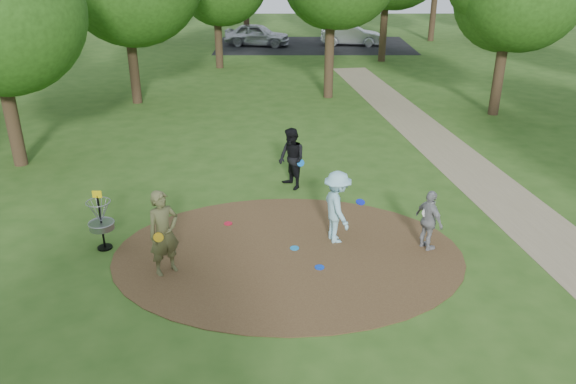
{
  "coord_description": "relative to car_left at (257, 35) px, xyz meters",
  "views": [
    {
      "loc": [
        -0.05,
        -11.73,
        6.87
      ],
      "look_at": [
        0.0,
        1.2,
        1.1
      ],
      "focal_mm": 35.0,
      "sensor_mm": 36.0,
      "label": 1
    }
  ],
  "objects": [
    {
      "name": "disc_ground_blue",
      "position": [
        2.82,
        -30.41,
        -0.76
      ],
      "size": [
        0.22,
        0.22,
        0.02
      ],
      "primitive_type": "cylinder",
      "color": "blue",
      "rests_on": "dirt_clearing"
    },
    {
      "name": "car_left",
      "position": [
        0.0,
        0.0,
        0.0
      ],
      "size": [
        4.9,
        2.71,
        1.58
      ],
      "primitive_type": "imported",
      "rotation": [
        0.0,
        0.0,
        1.38
      ],
      "color": "#B6B7BF",
      "rests_on": "ground"
    },
    {
      "name": "footpath",
      "position": [
        8.61,
        -27.75,
        -0.78
      ],
      "size": [
        7.55,
        39.89,
        0.01
      ],
      "primitive_type": "cube",
      "rotation": [
        0.0,
        0.0,
        0.14
      ],
      "color": "#8C7A5B",
      "rests_on": "ground"
    },
    {
      "name": "player_walking_with_disc",
      "position": [
        2.22,
        -25.75,
        0.15
      ],
      "size": [
        1.07,
        1.14,
        1.87
      ],
      "color": "black",
      "rests_on": "ground"
    },
    {
      "name": "car_right",
      "position": [
        6.8,
        0.17,
        -0.07
      ],
      "size": [
        4.48,
        1.89,
        1.44
      ],
      "primitive_type": "imported",
      "rotation": [
        0.0,
        0.0,
        1.49
      ],
      "color": "#AEB1B6",
      "rests_on": "ground"
    },
    {
      "name": "disc_ground_red",
      "position": [
        0.51,
        -28.2,
        -0.76
      ],
      "size": [
        0.22,
        0.22,
        0.02
      ],
      "primitive_type": "cylinder",
      "color": "red",
      "rests_on": "dirt_clearing"
    },
    {
      "name": "parking_lot",
      "position": [
        4.11,
        0.25,
        -0.78
      ],
      "size": [
        14.0,
        8.0,
        0.01
      ],
      "primitive_type": "cube",
      "color": "black",
      "rests_on": "ground"
    },
    {
      "name": "player_observer_with_disc",
      "position": [
        -0.65,
        -30.55,
        0.21
      ],
      "size": [
        0.87,
        0.83,
        2.0
      ],
      "color": "brown",
      "rests_on": "ground"
    },
    {
      "name": "disc_ground_cyan",
      "position": [
        2.26,
        -29.52,
        -0.76
      ],
      "size": [
        0.22,
        0.22,
        0.02
      ],
      "primitive_type": "cylinder",
      "color": "#1A84D0",
      "rests_on": "dirt_clearing"
    },
    {
      "name": "player_waiting_with_disc",
      "position": [
        5.49,
        -29.51,
        -0.02
      ],
      "size": [
        0.74,
        0.97,
        1.54
      ],
      "color": "gray",
      "rests_on": "ground"
    },
    {
      "name": "disc_golf_basket",
      "position": [
        -2.39,
        -29.45,
        0.09
      ],
      "size": [
        0.63,
        0.63,
        1.54
      ],
      "color": "black",
      "rests_on": "ground"
    },
    {
      "name": "ground",
      "position": [
        2.11,
        -29.75,
        -0.79
      ],
      "size": [
        100.0,
        100.0,
        0.0
      ],
      "primitive_type": "plane",
      "color": "#2D5119",
      "rests_on": "ground"
    },
    {
      "name": "player_throwing_with_disc",
      "position": [
        3.31,
        -29.09,
        0.14
      ],
      "size": [
        1.2,
        1.34,
        1.86
      ],
      "color": "#99D5E4",
      "rests_on": "ground"
    },
    {
      "name": "dirt_clearing",
      "position": [
        2.11,
        -29.75,
        -0.78
      ],
      "size": [
        8.4,
        8.4,
        0.02
      ],
      "primitive_type": "cylinder",
      "color": "#47301C",
      "rests_on": "ground"
    }
  ]
}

